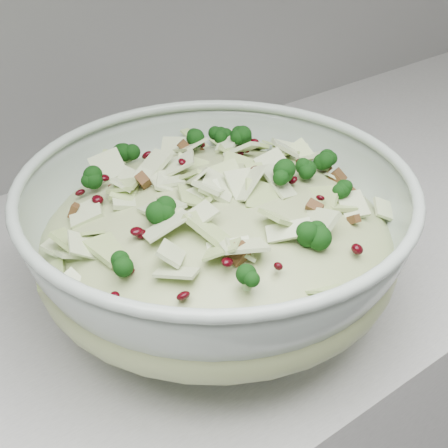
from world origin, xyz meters
The scene contains 2 objects.
mixing_bowl centered at (-0.04, 1.60, 0.98)m, with size 0.51×0.51×0.16m.
salad centered at (-0.04, 1.60, 1.01)m, with size 0.50×0.50×0.16m.
Camera 1 is at (-0.35, 1.18, 1.36)m, focal length 50.00 mm.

